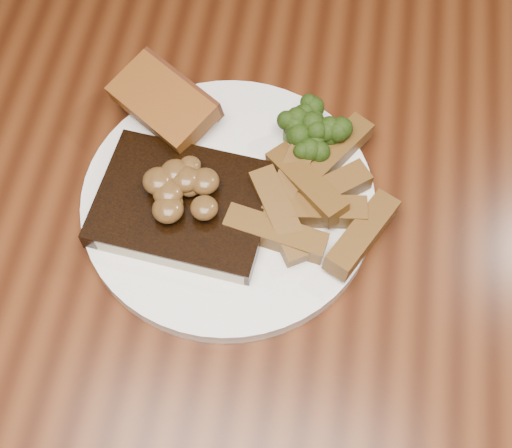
{
  "coord_description": "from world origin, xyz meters",
  "views": [
    {
      "loc": [
        0.06,
        -0.28,
        1.35
      ],
      "look_at": [
        0.01,
        0.01,
        0.78
      ],
      "focal_mm": 50.0,
      "sensor_mm": 36.0,
      "label": 1
    }
  ],
  "objects_px": {
    "garlic_bread": "(165,115)",
    "potato_wedges": "(309,201)",
    "plate": "(228,202)",
    "dining_table": "(240,288)",
    "steak": "(184,205)"
  },
  "relations": [
    {
      "from": "garlic_bread",
      "to": "plate",
      "type": "bearing_deg",
      "value": -11.04
    },
    {
      "from": "garlic_bread",
      "to": "potato_wedges",
      "type": "height_order",
      "value": "potato_wedges"
    },
    {
      "from": "dining_table",
      "to": "plate",
      "type": "xyz_separation_m",
      "value": [
        -0.02,
        0.05,
        0.1
      ]
    },
    {
      "from": "garlic_bread",
      "to": "potato_wedges",
      "type": "bearing_deg",
      "value": 8.04
    },
    {
      "from": "dining_table",
      "to": "steak",
      "type": "relative_size",
      "value": 10.2
    },
    {
      "from": "plate",
      "to": "garlic_bread",
      "type": "relative_size",
      "value": 2.73
    },
    {
      "from": "garlic_bread",
      "to": "potato_wedges",
      "type": "xyz_separation_m",
      "value": [
        0.15,
        -0.08,
        0.0
      ]
    },
    {
      "from": "dining_table",
      "to": "plate",
      "type": "relative_size",
      "value": 5.75
    },
    {
      "from": "potato_wedges",
      "to": "steak",
      "type": "bearing_deg",
      "value": -169.18
    },
    {
      "from": "steak",
      "to": "garlic_bread",
      "type": "xyz_separation_m",
      "value": [
        -0.04,
        0.1,
        -0.0
      ]
    },
    {
      "from": "dining_table",
      "to": "steak",
      "type": "distance_m",
      "value": 0.13
    },
    {
      "from": "plate",
      "to": "garlic_bread",
      "type": "bearing_deg",
      "value": 134.37
    },
    {
      "from": "plate",
      "to": "steak",
      "type": "relative_size",
      "value": 1.77
    },
    {
      "from": "garlic_bread",
      "to": "potato_wedges",
      "type": "relative_size",
      "value": 0.84
    },
    {
      "from": "steak",
      "to": "garlic_bread",
      "type": "relative_size",
      "value": 1.54
    }
  ]
}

